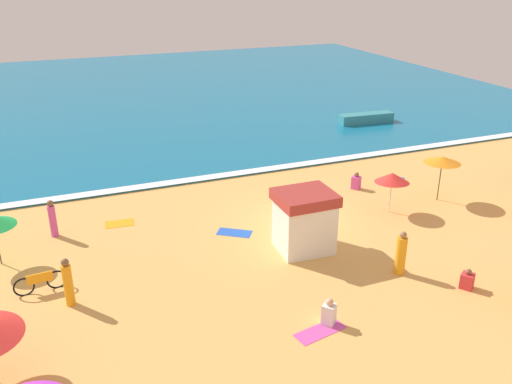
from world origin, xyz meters
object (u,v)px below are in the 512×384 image
at_px(beach_umbrella_1, 442,160).
at_px(beachgoer_0, 401,254).
at_px(beachgoer_7, 467,280).
at_px(beach_umbrella_3, 392,178).
at_px(parked_bicycle, 40,282).
at_px(beachgoer_6, 68,283).
at_px(small_boat_0, 366,118).
at_px(lifeguard_cabana, 304,221).
at_px(beachgoer_1, 53,219).
at_px(beachgoer_8, 329,313).
at_px(beachgoer_4, 356,182).

distance_m(beach_umbrella_1, beachgoer_0, 7.80).
bearing_deg(beachgoer_0, beachgoer_7, -46.83).
bearing_deg(beachgoer_7, beach_umbrella_1, 58.30).
distance_m(beach_umbrella_3, parked_bicycle, 15.38).
bearing_deg(beachgoer_6, beachgoer_7, -17.60).
distance_m(beachgoer_6, small_boat_0, 26.63).
relative_size(lifeguard_cabana, beachgoer_1, 1.51).
bearing_deg(lifeguard_cabana, beachgoer_8, -107.09).
xyz_separation_m(lifeguard_cabana, beachgoer_8, (-1.47, -4.78, -0.86)).
bearing_deg(beachgoer_7, beachgoer_8, -179.82).
relative_size(beachgoer_0, beachgoer_1, 1.05).
height_order(beachgoer_1, beachgoer_6, beachgoer_6).
height_order(beachgoer_6, beachgoer_8, beachgoer_6).
xyz_separation_m(beachgoer_4, beachgoer_7, (-1.24, -9.51, -0.06)).
relative_size(lifeguard_cabana, beachgoer_7, 3.25).
xyz_separation_m(parked_bicycle, beachgoer_6, (0.90, -1.21, 0.47)).
bearing_deg(beach_umbrella_3, beachgoer_6, -170.96).
bearing_deg(beachgoer_8, beachgoer_4, 54.33).
distance_m(beachgoer_0, beachgoer_1, 14.24).
distance_m(parked_bicycle, beachgoer_4, 15.89).
bearing_deg(small_boat_0, beachgoer_8, -125.14).
bearing_deg(beachgoer_7, beachgoer_4, 82.57).
distance_m(lifeguard_cabana, beachgoer_8, 5.07).
xyz_separation_m(lifeguard_cabana, small_boat_0, (12.49, 15.05, -0.84)).
xyz_separation_m(lifeguard_cabana, beachgoer_1, (-9.31, 4.96, -0.47)).
relative_size(beach_umbrella_3, beachgoer_7, 2.71).
distance_m(beachgoer_7, small_boat_0, 21.50).
distance_m(beachgoer_0, beachgoer_6, 11.83).
distance_m(beach_umbrella_3, small_boat_0, 15.19).
relative_size(beachgoer_0, beachgoer_4, 1.96).
bearing_deg(beach_umbrella_1, beach_umbrella_3, -174.27).
height_order(beach_umbrella_1, parked_bicycle, beach_umbrella_1).
bearing_deg(beach_umbrella_3, beachgoer_8, -136.19).
xyz_separation_m(beach_umbrella_1, beachgoer_0, (-5.82, -5.04, -1.26)).
relative_size(beach_umbrella_1, beachgoer_8, 2.44).
distance_m(lifeguard_cabana, beach_umbrella_1, 8.60).
relative_size(beachgoer_6, beachgoer_8, 1.88).
height_order(beachgoer_6, beachgoer_7, beachgoer_6).
xyz_separation_m(beach_umbrella_3, beachgoer_4, (0.06, 3.03, -1.33)).
bearing_deg(beachgoer_8, small_boat_0, 54.86).
relative_size(beach_umbrella_1, small_boat_0, 0.57).
xyz_separation_m(lifeguard_cabana, beach_umbrella_1, (8.32, 2.02, 0.80)).
xyz_separation_m(lifeguard_cabana, beachgoer_6, (-9.08, -0.57, -0.42)).
distance_m(beach_umbrella_1, beach_umbrella_3, 3.05).
bearing_deg(beachgoer_0, beachgoer_1, 145.96).
bearing_deg(lifeguard_cabana, parked_bicycle, 176.30).
bearing_deg(beachgoer_6, small_boat_0, 35.91).
xyz_separation_m(lifeguard_cabana, beach_umbrella_3, (5.30, 1.72, 0.44)).
distance_m(beachgoer_7, beachgoer_8, 5.60).
bearing_deg(beach_umbrella_1, beachgoer_8, -145.21).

